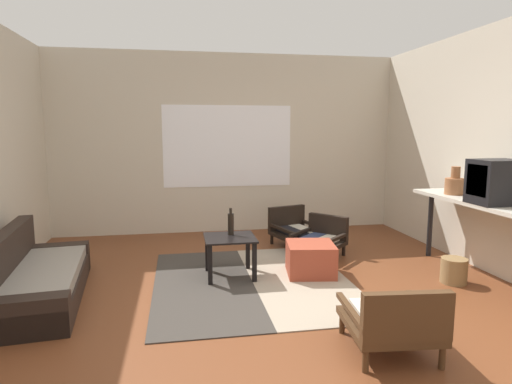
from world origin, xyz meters
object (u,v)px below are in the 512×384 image
Objects in this scene: crt_television at (496,182)px; wicker_basket at (454,271)px; couch at (34,279)px; clay_vase at (455,185)px; armchair_striped_foreground at (393,320)px; coffee_table at (230,246)px; console_shelf at (477,208)px; ottoman_orange at (310,259)px; armchair_corner at (321,237)px; glass_bottle at (231,223)px; armchair_by_window at (295,229)px.

crt_television is 0.99m from wicker_basket.
clay_vase reaches higher than couch.
coffee_table is at bearing 117.08° from armchair_striped_foreground.
clay_vase is at bearing 90.00° from console_shelf.
ottoman_orange is (0.87, -0.09, -0.17)m from coffee_table.
armchair_striped_foreground is 1.81m from wicker_basket.
wicker_basket is at bearing -48.87° from armchair_corner.
coffee_table is 1.20× the size of crt_television.
wicker_basket is (2.23, -0.69, -0.43)m from glass_bottle.
console_shelf reaches higher than armchair_by_window.
couch is 3.40× the size of coffee_table.
console_shelf is at bearing 39.59° from armchair_striped_foreground.
crt_television is 1.42× the size of clay_vase.
wicker_basket is at bearing -17.21° from glass_bottle.
wicker_basket is at bearing -14.70° from coffee_table.
ottoman_orange is (-0.35, -0.68, -0.06)m from armchair_corner.
crt_television reaches higher than couch.
coffee_table is at bearing 169.33° from console_shelf.
wicker_basket is at bearing -159.57° from console_shelf.
glass_bottle is at bearing 76.71° from coffee_table.
crt_television is at bearing -5.26° from couch.
clay_vase reaches higher than console_shelf.
coffee_table is (1.85, 0.33, 0.14)m from couch.
clay_vase is 1.08× the size of glass_bottle.
armchair_corner is at bearing 25.77° from coffee_table.
glass_bottle reaches higher than couch.
crt_television is (4.39, -0.40, 0.86)m from couch.
wicker_basket is (2.25, -0.59, -0.21)m from coffee_table.
console_shelf is at bearing -46.22° from armchair_by_window.
wicker_basket is at bearing 153.68° from crt_television.
crt_television is (1.32, -1.32, 0.83)m from armchair_corner.
wicker_basket is (-0.30, -0.11, -0.63)m from console_shelf.
armchair_by_window reaches higher than wicker_basket.
wicker_basket is (1.38, -0.50, -0.05)m from ottoman_orange.
armchair_by_window is 1.01× the size of armchair_corner.
armchair_striped_foreground is (2.78, -1.49, 0.05)m from couch.
ottoman_orange is at bearing 179.96° from clay_vase.
armchair_by_window is 2.27m from console_shelf.
crt_television is (1.67, -0.64, 0.89)m from ottoman_orange.
armchair_striped_foreground is (0.93, -1.82, -0.09)m from coffee_table.
armchair_striped_foreground is (-0.09, -2.93, 0.03)m from armchair_by_window.
coffee_table is 2.62m from console_shelf.
armchair_striped_foreground is at bearing -133.16° from clay_vase.
clay_vase is 2.56m from glass_bottle.
armchair_by_window is 2.08m from clay_vase.
coffee_table is 2.04m from armchair_striped_foreground.
console_shelf is 2.59m from glass_bottle.
armchair_striped_foreground is at bearing -140.41° from console_shelf.
clay_vase is (4.40, 0.24, 0.75)m from couch.
wicker_basket is at bearing -120.79° from clay_vase.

